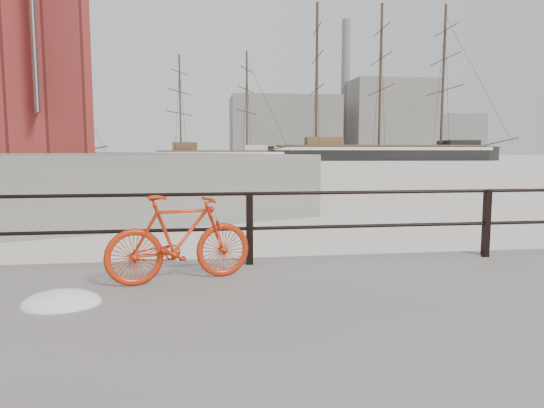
{
  "coord_description": "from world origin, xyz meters",
  "views": [
    {
      "loc": [
        -4.1,
        -6.7,
        1.91
      ],
      "look_at": [
        -2.96,
        1.5,
        1.0
      ],
      "focal_mm": 32.0,
      "sensor_mm": 36.0,
      "label": 1
    }
  ],
  "objects_px": {
    "bicycle": "(180,238)",
    "schooner_left": "(27,164)",
    "barque_black": "(378,160)",
    "schooner_mid": "(214,161)"
  },
  "relations": [
    {
      "from": "bicycle",
      "to": "schooner_left",
      "type": "distance_m",
      "value": 70.93
    },
    {
      "from": "barque_black",
      "to": "schooner_left",
      "type": "height_order",
      "value": "barque_black"
    },
    {
      "from": "bicycle",
      "to": "schooner_mid",
      "type": "distance_m",
      "value": 85.56
    },
    {
      "from": "schooner_left",
      "to": "bicycle",
      "type": "bearing_deg",
      "value": -99.7
    },
    {
      "from": "schooner_mid",
      "to": "schooner_left",
      "type": "relative_size",
      "value": 1.3
    },
    {
      "from": "barque_black",
      "to": "schooner_mid",
      "type": "relative_size",
      "value": 1.91
    },
    {
      "from": "barque_black",
      "to": "schooner_left",
      "type": "distance_m",
      "value": 61.73
    },
    {
      "from": "bicycle",
      "to": "barque_black",
      "type": "height_order",
      "value": "barque_black"
    },
    {
      "from": "bicycle",
      "to": "barque_black",
      "type": "xyz_separation_m",
      "value": [
        34.25,
        85.93,
        -0.87
      ]
    },
    {
      "from": "barque_black",
      "to": "schooner_left",
      "type": "relative_size",
      "value": 2.49
    }
  ]
}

